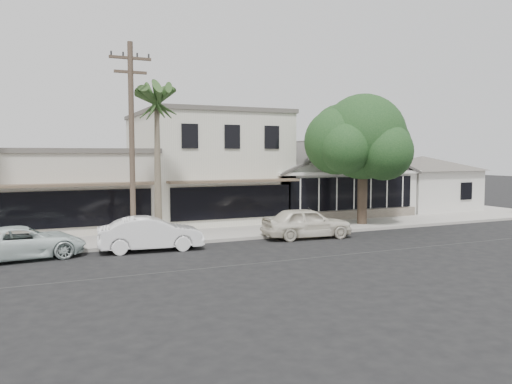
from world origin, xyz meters
name	(u,v)px	position (x,y,z in m)	size (l,w,h in m)	color
ground	(371,252)	(0.00, 0.00, 0.00)	(140.00, 140.00, 0.00)	black
sidewalk_north	(149,239)	(-8.00, 6.75, 0.07)	(90.00, 3.50, 0.15)	#9E9991
corner_shop	(319,176)	(5.00, 12.47, 2.62)	(10.40, 8.60, 5.10)	beige
side_cottage	(422,190)	(13.20, 11.50, 1.50)	(6.00, 6.00, 3.00)	beige
row_building_near	(204,168)	(-3.00, 13.50, 3.25)	(8.00, 10.00, 6.50)	silver
row_building_midnear	(53,190)	(-12.00, 13.50, 2.10)	(10.00, 10.00, 4.20)	silver
utility_pole	(132,140)	(-9.00, 5.20, 4.79)	(1.80, 0.24, 9.00)	brown
car_0	(307,223)	(-0.69, 4.29, 0.76)	(1.80, 4.46, 1.52)	silver
car_1	(151,234)	(-8.44, 4.23, 0.73)	(1.54, 4.42, 1.46)	white
car_2	(23,243)	(-13.44, 4.54, 0.66)	(2.18, 4.73, 1.31)	silver
shade_tree	(360,140)	(4.16, 6.70, 4.98)	(6.81, 6.16, 7.56)	#4D3D2F
palm_east	(157,100)	(-7.70, 5.98, 6.63)	(3.12, 3.12, 7.79)	#726651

